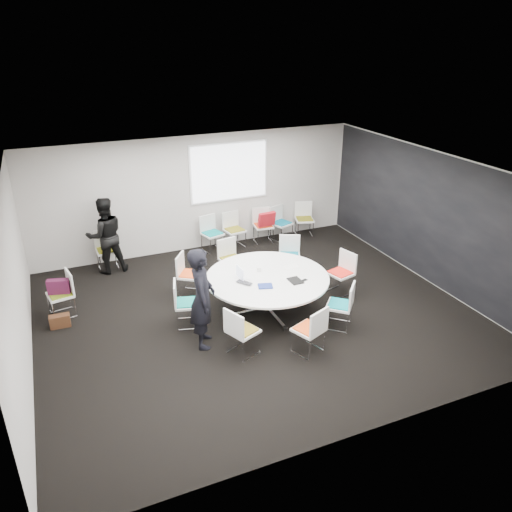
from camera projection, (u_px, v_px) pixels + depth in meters
name	position (u px, v px, depth m)	size (l,w,h in m)	color
room_shell	(259.00, 245.00, 9.14)	(8.08, 7.08, 2.88)	black
conference_table	(267.00, 285.00, 9.54)	(2.35, 2.35, 0.73)	silver
projection_screen	(229.00, 172.00, 12.10)	(1.90, 0.03, 1.35)	white
chair_ring_a	(340.00, 281.00, 10.31)	(0.55, 0.56, 0.88)	silver
chair_ring_b	(289.00, 263.00, 11.08)	(0.61, 0.60, 0.88)	silver
chair_ring_c	(231.00, 267.00, 10.92)	(0.53, 0.52, 0.88)	silver
chair_ring_d	(190.00, 282.00, 10.25)	(0.63, 0.63, 0.88)	silver
chair_ring_e	(187.00, 311.00, 9.18)	(0.55, 0.56, 0.88)	silver
chair_ring_f	(242.00, 340.00, 8.34)	(0.59, 0.60, 0.88)	silver
chair_ring_g	(309.00, 338.00, 8.38)	(0.60, 0.59, 0.88)	silver
chair_ring_h	(340.00, 313.00, 9.12)	(0.64, 0.64, 0.88)	silver
chair_back_a	(212.00, 240.00, 12.29)	(0.56, 0.55, 0.88)	silver
chair_back_b	(234.00, 236.00, 12.50)	(0.53, 0.52, 0.88)	silver
chair_back_c	(263.00, 232.00, 12.78)	(0.51, 0.50, 0.88)	silver
chair_back_d	(281.00, 230.00, 12.94)	(0.59, 0.58, 0.88)	silver
chair_back_e	(304.00, 225.00, 13.21)	(0.57, 0.56, 0.88)	silver
chair_spare_left	(62.00, 302.00, 9.48)	(0.52, 0.53, 0.88)	silver
chair_person_back	(108.00, 257.00, 11.37)	(0.47, 0.46, 0.88)	silver
person_main	(202.00, 298.00, 8.36)	(0.66, 0.43, 1.81)	black
person_back	(105.00, 236.00, 10.99)	(0.84, 0.66, 1.73)	black
laptop	(246.00, 282.00, 9.24)	(0.31, 0.20, 0.02)	#333338
laptop_lid	(240.00, 273.00, 9.33)	(0.30, 0.02, 0.22)	silver
notebook_black	(295.00, 281.00, 9.29)	(0.22, 0.30, 0.02)	black
tablet_folio	(265.00, 286.00, 9.09)	(0.26, 0.20, 0.03)	navy
papers_right	(291.00, 267.00, 9.85)	(0.30, 0.21, 0.00)	white
papers_front	(299.00, 275.00, 9.54)	(0.30, 0.21, 0.00)	silver
cup	(259.00, 269.00, 9.65)	(0.08, 0.08, 0.09)	white
phone	(304.00, 280.00, 9.32)	(0.14, 0.07, 0.01)	black
maroon_bag	(59.00, 287.00, 9.33)	(0.40, 0.14, 0.28)	#4C1432
brown_bag	(60.00, 321.00, 9.17)	(0.36, 0.16, 0.24)	#432615
red_jacket	(267.00, 219.00, 12.42)	(0.44, 0.10, 0.35)	#AF151E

